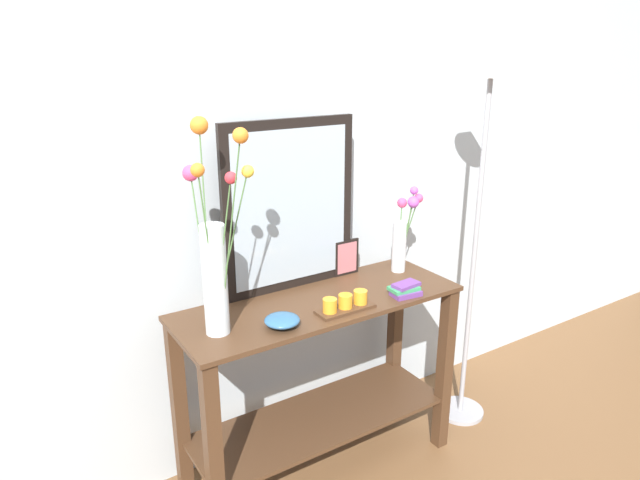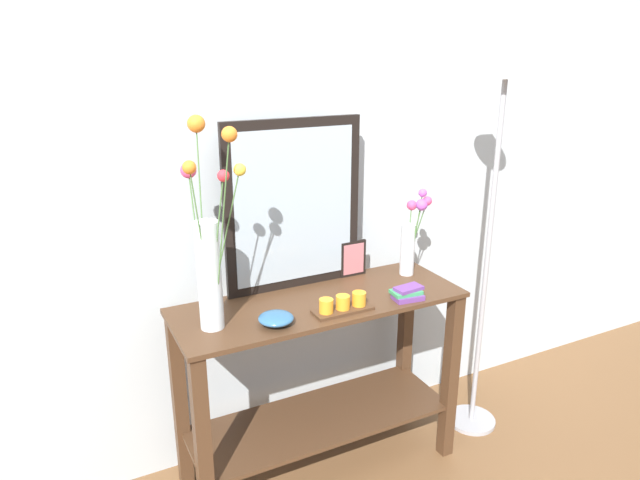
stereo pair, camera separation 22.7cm
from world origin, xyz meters
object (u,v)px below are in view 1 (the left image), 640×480
(tall_vase_left, at_px, (214,256))
(floor_lamp, at_px, (481,187))
(picture_frame_small, at_px, (346,257))
(candle_tray, at_px, (345,304))
(console_table, at_px, (320,367))
(vase_right, at_px, (402,235))
(book_stack, at_px, (405,290))
(decorative_bowl, at_px, (282,320))
(mirror_leaning, at_px, (290,207))

(tall_vase_left, height_order, floor_lamp, floor_lamp)
(picture_frame_small, bearing_deg, candle_tray, -125.79)
(candle_tray, height_order, floor_lamp, floor_lamp)
(console_table, distance_m, picture_frame_small, 0.51)
(console_table, relative_size, vase_right, 2.97)
(console_table, distance_m, candle_tray, 0.37)
(book_stack, bearing_deg, candle_tray, 176.86)
(candle_tray, bearing_deg, vase_right, 24.14)
(console_table, xyz_separation_m, picture_frame_small, (0.26, 0.18, 0.40))
(decorative_bowl, distance_m, floor_lamp, 1.15)
(decorative_bowl, bearing_deg, tall_vase_left, 157.41)
(vase_right, relative_size, candle_tray, 1.68)
(console_table, bearing_deg, book_stack, -24.27)
(book_stack, relative_size, floor_lamp, 0.08)
(console_table, height_order, book_stack, book_stack)
(console_table, bearing_deg, tall_vase_left, -176.01)
(console_table, relative_size, book_stack, 8.90)
(vase_right, xyz_separation_m, floor_lamp, (0.35, -0.13, 0.21))
(decorative_bowl, bearing_deg, console_table, 26.33)
(mirror_leaning, relative_size, candle_tray, 2.98)
(candle_tray, distance_m, book_stack, 0.30)
(candle_tray, height_order, book_stack, candle_tray)
(mirror_leaning, bearing_deg, book_stack, -42.94)
(picture_frame_small, bearing_deg, book_stack, -77.09)
(decorative_bowl, height_order, floor_lamp, floor_lamp)
(vase_right, bearing_deg, tall_vase_left, -173.66)
(vase_right, distance_m, decorative_bowl, 0.78)
(console_table, height_order, floor_lamp, floor_lamp)
(mirror_leaning, bearing_deg, picture_frame_small, -2.02)
(candle_tray, bearing_deg, console_table, 104.26)
(vase_right, relative_size, floor_lamp, 0.23)
(book_stack, xyz_separation_m, floor_lamp, (0.51, 0.09, 0.36))
(candle_tray, distance_m, picture_frame_small, 0.39)
(console_table, relative_size, candle_tray, 5.00)
(tall_vase_left, bearing_deg, console_table, 3.99)
(vase_right, bearing_deg, console_table, -171.49)
(mirror_leaning, xyz_separation_m, tall_vase_left, (-0.43, -0.22, -0.07))
(tall_vase_left, height_order, vase_right, tall_vase_left)
(vase_right, bearing_deg, floor_lamp, -20.79)
(floor_lamp, bearing_deg, vase_right, 159.21)
(vase_right, bearing_deg, mirror_leaning, 168.00)
(console_table, relative_size, picture_frame_small, 7.35)
(tall_vase_left, xyz_separation_m, decorative_bowl, (0.22, -0.09, -0.27))
(candle_tray, bearing_deg, floor_lamp, 5.40)
(tall_vase_left, xyz_separation_m, book_stack, (0.79, -0.12, -0.27))
(tall_vase_left, relative_size, candle_tray, 3.17)
(decorative_bowl, bearing_deg, mirror_leaning, 54.80)
(picture_frame_small, height_order, decorative_bowl, picture_frame_small)
(mirror_leaning, distance_m, tall_vase_left, 0.49)
(vase_right, distance_m, picture_frame_small, 0.28)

